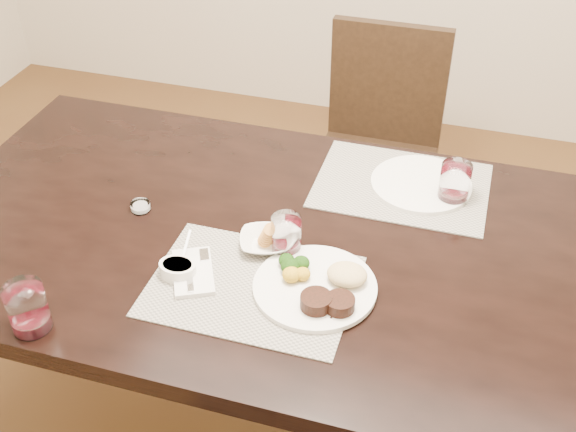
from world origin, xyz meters
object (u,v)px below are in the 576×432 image
(cracker_bowl, at_px, (265,241))
(dinner_plate, at_px, (320,286))
(steak_knife, at_px, (337,305))
(far_plate, at_px, (421,184))
(chair_far, at_px, (379,139))
(wine_glass_near, at_px, (286,236))

(cracker_bowl, bearing_deg, dinner_plate, -34.06)
(steak_knife, relative_size, far_plate, 0.83)
(chair_far, distance_m, cracker_bowl, 1.02)
(chair_far, height_order, dinner_plate, chair_far)
(chair_far, height_order, steak_knife, chair_far)
(steak_knife, xyz_separation_m, far_plate, (0.11, 0.51, 0.00))
(wine_glass_near, xyz_separation_m, far_plate, (0.27, 0.36, -0.04))
(steak_knife, distance_m, far_plate, 0.53)
(dinner_plate, bearing_deg, steak_knife, -21.31)
(far_plate, bearing_deg, dinner_plate, -108.16)
(dinner_plate, height_order, far_plate, dinner_plate)
(cracker_bowl, distance_m, wine_glass_near, 0.06)
(chair_far, bearing_deg, far_plate, -70.68)
(chair_far, bearing_deg, steak_knife, -84.64)
(cracker_bowl, height_order, far_plate, cracker_bowl)
(far_plate, bearing_deg, steak_knife, -102.07)
(chair_far, relative_size, dinner_plate, 3.20)
(dinner_plate, bearing_deg, wine_glass_near, 151.76)
(chair_far, relative_size, far_plate, 3.32)
(steak_knife, xyz_separation_m, wine_glass_near, (-0.16, 0.15, 0.04))
(wine_glass_near, bearing_deg, far_plate, 53.40)
(chair_far, bearing_deg, wine_glass_near, -93.19)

